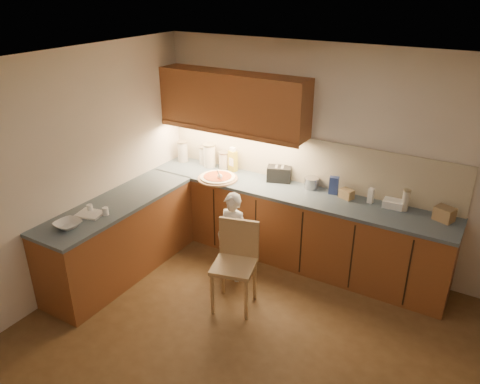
% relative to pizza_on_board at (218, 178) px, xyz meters
% --- Properties ---
extents(room, '(4.54, 4.50, 2.62)m').
position_rel_pizza_on_board_xyz_m(room, '(1.32, -1.53, 0.73)').
color(room, '#53381C').
rests_on(room, ground).
extents(l_counter, '(3.77, 2.62, 0.92)m').
position_rel_pizza_on_board_xyz_m(l_counter, '(0.40, -0.28, -0.48)').
color(l_counter, brown).
rests_on(l_counter, ground).
extents(backsplash, '(3.75, 0.02, 0.58)m').
position_rel_pizza_on_board_xyz_m(backsplash, '(0.95, 0.45, 0.27)').
color(backsplash, beige).
rests_on(backsplash, l_counter).
extents(upper_cabinets, '(1.95, 0.36, 0.73)m').
position_rel_pizza_on_board_xyz_m(upper_cabinets, '(0.05, 0.29, 0.91)').
color(upper_cabinets, brown).
rests_on(upper_cabinets, ground).
extents(pizza_on_board, '(0.50, 0.50, 0.20)m').
position_rel_pizza_on_board_xyz_m(pizza_on_board, '(0.00, 0.00, 0.00)').
color(pizza_on_board, tan).
rests_on(pizza_on_board, l_counter).
extents(child, '(0.40, 0.28, 1.07)m').
position_rel_pizza_on_board_xyz_m(child, '(0.56, -0.57, -0.41)').
color(child, white).
rests_on(child, ground).
extents(wooden_chair, '(0.52, 0.52, 0.95)m').
position_rel_pizza_on_board_xyz_m(wooden_chair, '(0.83, -0.94, -0.39)').
color(wooden_chair, tan).
rests_on(wooden_chair, ground).
extents(mixing_bowl, '(0.27, 0.27, 0.06)m').
position_rel_pizza_on_board_xyz_m(mixing_bowl, '(-0.63, -1.81, 0.01)').
color(mixing_bowl, silver).
rests_on(mixing_bowl, l_counter).
extents(canister_a, '(0.14, 0.14, 0.29)m').
position_rel_pizza_on_board_xyz_m(canister_a, '(-0.76, 0.29, 0.12)').
color(canister_a, beige).
rests_on(canister_a, l_counter).
extents(canister_b, '(0.14, 0.14, 0.25)m').
position_rel_pizza_on_board_xyz_m(canister_b, '(-0.45, 0.36, 0.10)').
color(canister_b, silver).
rests_on(canister_b, l_counter).
extents(canister_c, '(0.17, 0.17, 0.31)m').
position_rel_pizza_on_board_xyz_m(canister_c, '(-0.33, 0.32, 0.14)').
color(canister_c, white).
rests_on(canister_c, l_counter).
extents(canister_d, '(0.14, 0.14, 0.23)m').
position_rel_pizza_on_board_xyz_m(canister_d, '(-0.13, 0.35, 0.09)').
color(canister_d, beige).
rests_on(canister_d, l_counter).
extents(oil_jug, '(0.13, 0.11, 0.32)m').
position_rel_pizza_on_board_xyz_m(oil_jug, '(0.01, 0.34, 0.12)').
color(oil_jug, gold).
rests_on(oil_jug, l_counter).
extents(toaster, '(0.33, 0.26, 0.19)m').
position_rel_pizza_on_board_xyz_m(toaster, '(0.68, 0.35, 0.07)').
color(toaster, black).
rests_on(toaster, l_counter).
extents(steel_pot, '(0.18, 0.18, 0.13)m').
position_rel_pizza_on_board_xyz_m(steel_pot, '(1.11, 0.35, 0.05)').
color(steel_pot, '#A5A5AA').
rests_on(steel_pot, l_counter).
extents(blue_box, '(0.12, 0.09, 0.21)m').
position_rel_pizza_on_board_xyz_m(blue_box, '(1.39, 0.34, 0.08)').
color(blue_box, '#304491').
rests_on(blue_box, l_counter).
extents(card_box_a, '(0.18, 0.15, 0.11)m').
position_rel_pizza_on_board_xyz_m(card_box_a, '(1.57, 0.29, 0.03)').
color(card_box_a, tan).
rests_on(card_box_a, l_counter).
extents(white_bottle, '(0.06, 0.06, 0.17)m').
position_rel_pizza_on_board_xyz_m(white_bottle, '(1.83, 0.31, 0.06)').
color(white_bottle, silver).
rests_on(white_bottle, l_counter).
extents(flat_pack, '(0.22, 0.16, 0.09)m').
position_rel_pizza_on_board_xyz_m(flat_pack, '(2.08, 0.33, 0.02)').
color(flat_pack, white).
rests_on(flat_pack, l_counter).
extents(tall_jar, '(0.08, 0.08, 0.25)m').
position_rel_pizza_on_board_xyz_m(tall_jar, '(2.21, 0.31, 0.10)').
color(tall_jar, beige).
rests_on(tall_jar, l_counter).
extents(card_box_b, '(0.23, 0.20, 0.15)m').
position_rel_pizza_on_board_xyz_m(card_box_b, '(2.61, 0.29, 0.05)').
color(card_box_b, '#9B7B53').
rests_on(card_box_b, l_counter).
extents(dough_cloth, '(0.31, 0.26, 0.02)m').
position_rel_pizza_on_board_xyz_m(dough_cloth, '(-0.65, -1.49, -0.01)').
color(dough_cloth, silver).
rests_on(dough_cloth, l_counter).
extents(spice_jar_a, '(0.07, 0.07, 0.08)m').
position_rel_pizza_on_board_xyz_m(spice_jar_a, '(-0.70, -1.44, 0.02)').
color(spice_jar_a, white).
rests_on(spice_jar_a, l_counter).
extents(spice_jar_b, '(0.07, 0.07, 0.09)m').
position_rel_pizza_on_board_xyz_m(spice_jar_b, '(-0.50, -1.41, 0.02)').
color(spice_jar_b, white).
rests_on(spice_jar_b, l_counter).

